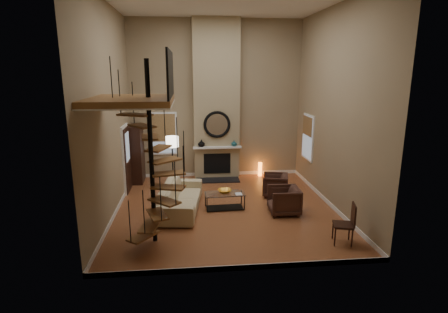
{
  "coord_description": "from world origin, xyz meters",
  "views": [
    {
      "loc": [
        -0.98,
        -9.39,
        3.79
      ],
      "look_at": [
        0.0,
        0.4,
        1.4
      ],
      "focal_mm": 28.63,
      "sensor_mm": 36.0,
      "label": 1
    }
  ],
  "objects": [
    {
      "name": "entry_door",
      "position": [
        -2.95,
        1.8,
        1.05
      ],
      "size": [
        0.1,
        1.05,
        2.16
      ],
      "color": "white",
      "rests_on": "ground"
    },
    {
      "name": "sofa",
      "position": [
        -1.25,
        -0.02,
        0.4
      ],
      "size": [
        1.26,
        2.56,
        0.72
      ],
      "primitive_type": "imported",
      "rotation": [
        0.0,
        0.0,
        1.45
      ],
      "color": "#CBB98D",
      "rests_on": "ground"
    },
    {
      "name": "bowl",
      "position": [
        -0.02,
        0.02,
        0.5
      ],
      "size": [
        0.38,
        0.38,
        0.09
      ],
      "primitive_type": "imported",
      "color": "gold",
      "rests_on": "coffee_table"
    },
    {
      "name": "mantel",
      "position": [
        0.0,
        2.78,
        1.15
      ],
      "size": [
        1.7,
        0.18,
        0.06
      ],
      "primitive_type": "cube",
      "color": "white",
      "rests_on": "chimney_breast"
    },
    {
      "name": "loft",
      "position": [
        -2.04,
        -1.8,
        3.24
      ],
      "size": [
        1.7,
        2.2,
        1.09
      ],
      "color": "brown",
      "rests_on": "left_wall"
    },
    {
      "name": "baseboard_right",
      "position": [
        2.99,
        0.0,
        0.06
      ],
      "size": [
        0.02,
        6.5,
        0.12
      ],
      "primitive_type": "cube",
      "color": "white",
      "rests_on": "ground"
    },
    {
      "name": "baseboard_left",
      "position": [
        -2.99,
        0.0,
        0.06
      ],
      "size": [
        0.02,
        6.5,
        0.12
      ],
      "primitive_type": "cube",
      "color": "white",
      "rests_on": "ground"
    },
    {
      "name": "spiral_stair",
      "position": [
        -1.78,
        -1.79,
        1.78
      ],
      "size": [
        1.47,
        1.47,
        4.06
      ],
      "color": "black",
      "rests_on": "ground"
    },
    {
      "name": "hearth",
      "position": [
        0.0,
        2.57,
        0.02
      ],
      "size": [
        1.5,
        0.6,
        0.04
      ],
      "primitive_type": "cube",
      "color": "black",
      "rests_on": "ground"
    },
    {
      "name": "window_back",
      "position": [
        -1.9,
        3.22,
        1.62
      ],
      "size": [
        1.02,
        0.06,
        1.52
      ],
      "color": "white",
      "rests_on": "back_wall"
    },
    {
      "name": "chimney_breast",
      "position": [
        0.0,
        3.06,
        2.75
      ],
      "size": [
        1.6,
        0.38,
        5.5
      ],
      "primitive_type": "cube",
      "color": "#9C8A65",
      "rests_on": "ground"
    },
    {
      "name": "front_wall",
      "position": [
        0.0,
        -3.25,
        2.75
      ],
      "size": [
        6.0,
        0.02,
        5.5
      ],
      "primitive_type": "cube",
      "color": "#927F5E",
      "rests_on": "ground"
    },
    {
      "name": "mirror_frame",
      "position": [
        0.0,
        2.84,
        1.95
      ],
      "size": [
        0.94,
        0.1,
        0.94
      ],
      "primitive_type": "torus",
      "rotation": [
        1.57,
        0.0,
        0.0
      ],
      "color": "black",
      "rests_on": "chimney_breast"
    },
    {
      "name": "mirror_disc",
      "position": [
        0.0,
        2.85,
        1.95
      ],
      "size": [
        0.8,
        0.01,
        0.8
      ],
      "primitive_type": "cylinder",
      "rotation": [
        1.57,
        0.0,
        0.0
      ],
      "color": "white",
      "rests_on": "chimney_breast"
    },
    {
      "name": "floor_lamp",
      "position": [
        -1.53,
        1.97,
        1.41
      ],
      "size": [
        0.42,
        0.42,
        1.73
      ],
      "color": "black",
      "rests_on": "ground"
    },
    {
      "name": "firebox",
      "position": [
        0.0,
        2.86,
        0.55
      ],
      "size": [
        0.95,
        0.02,
        0.72
      ],
      "primitive_type": "cube",
      "color": "black",
      "rests_on": "chimney_breast"
    },
    {
      "name": "armchair_far",
      "position": [
        1.62,
        -0.5,
        0.35
      ],
      "size": [
        0.84,
        0.82,
        0.74
      ],
      "primitive_type": "imported",
      "rotation": [
        0.0,
        0.0,
        -1.6
      ],
      "color": "#41261E",
      "rests_on": "ground"
    },
    {
      "name": "vase_left",
      "position": [
        -0.55,
        2.82,
        1.3
      ],
      "size": [
        0.24,
        0.24,
        0.25
      ],
      "primitive_type": "imported",
      "color": "black",
      "rests_on": "mantel"
    },
    {
      "name": "baseboard_back",
      "position": [
        0.0,
        3.24,
        0.06
      ],
      "size": [
        6.0,
        0.02,
        0.12
      ],
      "primitive_type": "cube",
      "color": "white",
      "rests_on": "ground"
    },
    {
      "name": "baseboard_front",
      "position": [
        0.0,
        -3.24,
        0.06
      ],
      "size": [
        6.0,
        0.02,
        0.12
      ],
      "primitive_type": "cube",
      "color": "white",
      "rests_on": "ground"
    },
    {
      "name": "back_wall",
      "position": [
        0.0,
        3.25,
        2.75
      ],
      "size": [
        6.0,
        0.02,
        5.5
      ],
      "primitive_type": "cube",
      "color": "#927F5E",
      "rests_on": "ground"
    },
    {
      "name": "coffee_table",
      "position": [
        -0.02,
        -0.03,
        0.28
      ],
      "size": [
        1.13,
        0.61,
        0.43
      ],
      "color": "silver",
      "rests_on": "ground"
    },
    {
      "name": "vase_right",
      "position": [
        0.6,
        2.82,
        1.28
      ],
      "size": [
        0.2,
        0.2,
        0.21
      ],
      "primitive_type": "imported",
      "color": "#184C54",
      "rests_on": "mantel"
    },
    {
      "name": "book",
      "position": [
        0.33,
        -0.18,
        0.46
      ],
      "size": [
        0.19,
        0.25,
        0.02
      ],
      "primitive_type": "imported",
      "rotation": [
        0.0,
        0.0,
        0.02
      ],
      "color": "gray",
      "rests_on": "coffee_table"
    },
    {
      "name": "accent_lamp",
      "position": [
        1.59,
        3.02,
        0.25
      ],
      "size": [
        0.14,
        0.14,
        0.49
      ],
      "primitive_type": "cylinder",
      "color": "orange",
      "rests_on": "ground"
    },
    {
      "name": "side_chair",
      "position": [
        2.47,
        -2.37,
        0.53
      ],
      "size": [
        0.52,
        0.51,
        0.93
      ],
      "color": "black",
      "rests_on": "ground"
    },
    {
      "name": "right_wall",
      "position": [
        3.0,
        0.0,
        2.75
      ],
      "size": [
        0.02,
        6.5,
        5.5
      ],
      "primitive_type": "cube",
      "color": "#927F5E",
      "rests_on": "ground"
    },
    {
      "name": "left_wall",
      "position": [
        -3.0,
        0.0,
        2.75
      ],
      "size": [
        0.02,
        6.5,
        5.5
      ],
      "primitive_type": "cube",
      "color": "#927F5E",
      "rests_on": "ground"
    },
    {
      "name": "window_right",
      "position": [
        2.97,
        2.0,
        1.63
      ],
      "size": [
        0.06,
        1.02,
        1.52
      ],
      "color": "white",
      "rests_on": "right_wall"
    },
    {
      "name": "hutch",
      "position": [
        -2.79,
        2.77,
        0.95
      ],
      "size": [
        0.43,
        0.92,
        2.05
      ],
      "primitive_type": "cube",
      "color": "black",
      "rests_on": "ground"
    },
    {
      "name": "ground",
      "position": [
        0.0,
        0.0,
        -0.01
      ],
      "size": [
        6.0,
        6.5,
        0.01
      ],
      "primitive_type": "cube",
      "color": "#AD6337",
      "rests_on": "ground"
    },
    {
      "name": "armchair_near",
      "position": [
        1.69,
        0.82,
        0.35
      ],
      "size": [
        0.92,
        0.9,
        0.69
      ],
      "primitive_type": "imported",
      "rotation": [
        0.0,
        0.0,
        -1.83
      ],
      "color": "#41261E",
      "rests_on": "ground"
    }
  ]
}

